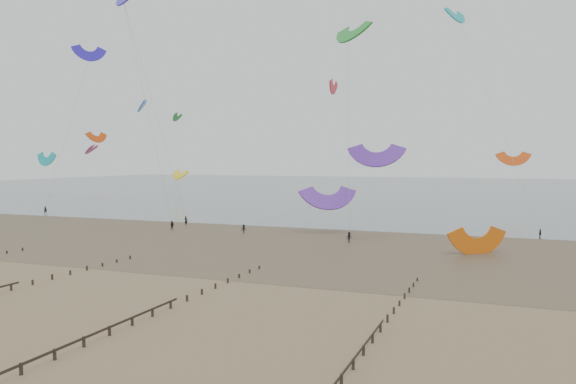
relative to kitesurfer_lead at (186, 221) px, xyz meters
The scene contains 7 objects.
ground 53.52m from the kitesurfer_lead, 59.90° to the right, with size 500.00×500.00×0.00m, color brown.
sea_and_shore 25.69m from the kitesurfer_lead, 27.59° to the right, with size 500.00×665.00×0.03m.
groynes 72.26m from the kitesurfer_lead, 64.74° to the right, with size 72.16×50.16×1.00m.
kitesurfer_lead is the anchor object (origin of this frame).
kitesurfers 51.17m from the kitesurfer_lead, ahead, with size 148.67×25.63×1.84m.
grounded_kite 55.69m from the kitesurfer_lead, 14.70° to the right, with size 7.38×3.87×5.63m, color #DC5D0D, non-canonical shape.
kites_airborne 46.73m from the kitesurfer_lead, 73.26° to the left, with size 252.44×107.11×39.74m.
Camera 1 is at (30.32, -46.62, 12.69)m, focal length 35.00 mm.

